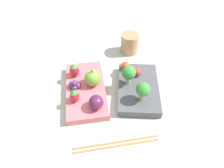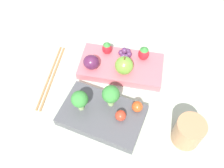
{
  "view_description": "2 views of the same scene",
  "coord_description": "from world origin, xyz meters",
  "px_view_note": "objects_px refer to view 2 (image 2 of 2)",
  "views": [
    {
      "loc": [
        0.4,
        -0.03,
        0.45
      ],
      "look_at": [
        0.0,
        0.0,
        0.03
      ],
      "focal_mm": 32.0,
      "sensor_mm": 36.0,
      "label": 1
    },
    {
      "loc": [
        -0.09,
        0.33,
        0.54
      ],
      "look_at": [
        0.0,
        0.0,
        0.03
      ],
      "focal_mm": 40.0,
      "sensor_mm": 36.0,
      "label": 2
    }
  ],
  "objects_px": {
    "strawberry_0": "(107,48)",
    "drinking_cup": "(188,132)",
    "strawberry_1": "(144,53)",
    "bento_box_fruit": "(121,66)",
    "plum": "(91,62)",
    "bento_box_savoury": "(102,115)",
    "broccoli_floret_0": "(80,100)",
    "broccoli_floret_1": "(111,95)",
    "cherry_tomato_0": "(137,107)",
    "chopsticks_pair": "(51,76)",
    "apple": "(124,65)",
    "cherry_tomato_1": "(121,116)",
    "grape_cluster": "(125,53)"
  },
  "relations": [
    {
      "from": "strawberry_1",
      "to": "chopsticks_pair",
      "type": "distance_m",
      "value": 0.25
    },
    {
      "from": "broccoli_floret_0",
      "to": "plum",
      "type": "xyz_separation_m",
      "value": [
        0.02,
        -0.12,
        -0.02
      ]
    },
    {
      "from": "bento_box_savoury",
      "to": "broccoli_floret_1",
      "type": "distance_m",
      "value": 0.06
    },
    {
      "from": "strawberry_0",
      "to": "drinking_cup",
      "type": "distance_m",
      "value": 0.3
    },
    {
      "from": "bento_box_fruit",
      "to": "strawberry_0",
      "type": "height_order",
      "value": "strawberry_0"
    },
    {
      "from": "plum",
      "to": "chopsticks_pair",
      "type": "xyz_separation_m",
      "value": [
        0.1,
        0.04,
        -0.04
      ]
    },
    {
      "from": "cherry_tomato_0",
      "to": "cherry_tomato_1",
      "type": "relative_size",
      "value": 1.02
    },
    {
      "from": "broccoli_floret_1",
      "to": "plum",
      "type": "height_order",
      "value": "broccoli_floret_1"
    },
    {
      "from": "cherry_tomato_0",
      "to": "broccoli_floret_1",
      "type": "bearing_deg",
      "value": 1.24
    },
    {
      "from": "bento_box_savoury",
      "to": "broccoli_floret_0",
      "type": "height_order",
      "value": "broccoli_floret_0"
    },
    {
      "from": "apple",
      "to": "chopsticks_pair",
      "type": "bearing_deg",
      "value": 15.77
    },
    {
      "from": "bento_box_fruit",
      "to": "cherry_tomato_0",
      "type": "bearing_deg",
      "value": 119.69
    },
    {
      "from": "bento_box_fruit",
      "to": "plum",
      "type": "bearing_deg",
      "value": 23.78
    },
    {
      "from": "chopsticks_pair",
      "to": "drinking_cup",
      "type": "bearing_deg",
      "value": 167.72
    },
    {
      "from": "strawberry_0",
      "to": "plum",
      "type": "height_order",
      "value": "strawberry_0"
    },
    {
      "from": "grape_cluster",
      "to": "bento_box_fruit",
      "type": "bearing_deg",
      "value": 82.66
    },
    {
      "from": "grape_cluster",
      "to": "plum",
      "type": "bearing_deg",
      "value": 39.46
    },
    {
      "from": "bento_box_savoury",
      "to": "chopsticks_pair",
      "type": "bearing_deg",
      "value": -25.81
    },
    {
      "from": "cherry_tomato_1",
      "to": "bento_box_fruit",
      "type": "bearing_deg",
      "value": -75.75
    },
    {
      "from": "broccoli_floret_0",
      "to": "strawberry_1",
      "type": "relative_size",
      "value": 1.3
    },
    {
      "from": "broccoli_floret_1",
      "to": "drinking_cup",
      "type": "height_order",
      "value": "broccoli_floret_1"
    },
    {
      "from": "grape_cluster",
      "to": "chopsticks_pair",
      "type": "xyz_separation_m",
      "value": [
        0.18,
        0.11,
        -0.03
      ]
    },
    {
      "from": "plum",
      "to": "bento_box_savoury",
      "type": "bearing_deg",
      "value": 118.08
    },
    {
      "from": "cherry_tomato_1",
      "to": "plum",
      "type": "relative_size",
      "value": 0.6
    },
    {
      "from": "plum",
      "to": "drinking_cup",
      "type": "xyz_separation_m",
      "value": [
        -0.26,
        0.12,
        -0.01
      ]
    },
    {
      "from": "plum",
      "to": "grape_cluster",
      "type": "bearing_deg",
      "value": -140.54
    },
    {
      "from": "plum",
      "to": "chopsticks_pair",
      "type": "relative_size",
      "value": 0.2
    },
    {
      "from": "bento_box_savoury",
      "to": "broccoli_floret_0",
      "type": "bearing_deg",
      "value": 0.17
    },
    {
      "from": "broccoli_floret_0",
      "to": "strawberry_0",
      "type": "height_order",
      "value": "broccoli_floret_0"
    },
    {
      "from": "apple",
      "to": "plum",
      "type": "bearing_deg",
      "value": 5.93
    },
    {
      "from": "broccoli_floret_1",
      "to": "strawberry_1",
      "type": "distance_m",
      "value": 0.17
    },
    {
      "from": "bento_box_fruit",
      "to": "strawberry_0",
      "type": "bearing_deg",
      "value": -30.04
    },
    {
      "from": "bento_box_savoury",
      "to": "cherry_tomato_1",
      "type": "bearing_deg",
      "value": 178.31
    },
    {
      "from": "grape_cluster",
      "to": "drinking_cup",
      "type": "xyz_separation_m",
      "value": [
        -0.19,
        0.18,
        0.0
      ]
    },
    {
      "from": "strawberry_0",
      "to": "drinking_cup",
      "type": "bearing_deg",
      "value": 142.74
    },
    {
      "from": "bento_box_fruit",
      "to": "cherry_tomato_1",
      "type": "distance_m",
      "value": 0.16
    },
    {
      "from": "bento_box_fruit",
      "to": "broccoli_floret_1",
      "type": "distance_m",
      "value": 0.14
    },
    {
      "from": "apple",
      "to": "cherry_tomato_0",
      "type": "bearing_deg",
      "value": 119.23
    },
    {
      "from": "broccoli_floret_0",
      "to": "drinking_cup",
      "type": "xyz_separation_m",
      "value": [
        -0.25,
        -0.0,
        -0.03
      ]
    },
    {
      "from": "strawberry_1",
      "to": "drinking_cup",
      "type": "bearing_deg",
      "value": 126.47
    },
    {
      "from": "broccoli_floret_1",
      "to": "cherry_tomato_1",
      "type": "xyz_separation_m",
      "value": [
        -0.03,
        0.03,
        -0.03
      ]
    },
    {
      "from": "plum",
      "to": "broccoli_floret_0",
      "type": "bearing_deg",
      "value": 97.2
    },
    {
      "from": "cherry_tomato_1",
      "to": "apple",
      "type": "relative_size",
      "value": 0.45
    },
    {
      "from": "bento_box_savoury",
      "to": "broccoli_floret_1",
      "type": "bearing_deg",
      "value": -114.12
    },
    {
      "from": "bento_box_fruit",
      "to": "grape_cluster",
      "type": "distance_m",
      "value": 0.04
    },
    {
      "from": "cherry_tomato_0",
      "to": "cherry_tomato_1",
      "type": "height_order",
      "value": "same"
    },
    {
      "from": "broccoli_floret_0",
      "to": "bento_box_fruit",
      "type": "bearing_deg",
      "value": -109.62
    },
    {
      "from": "broccoli_floret_1",
      "to": "strawberry_1",
      "type": "relative_size",
      "value": 1.37
    },
    {
      "from": "cherry_tomato_1",
      "to": "apple",
      "type": "height_order",
      "value": "apple"
    },
    {
      "from": "strawberry_1",
      "to": "strawberry_0",
      "type": "bearing_deg",
      "value": 3.57
    }
  ]
}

